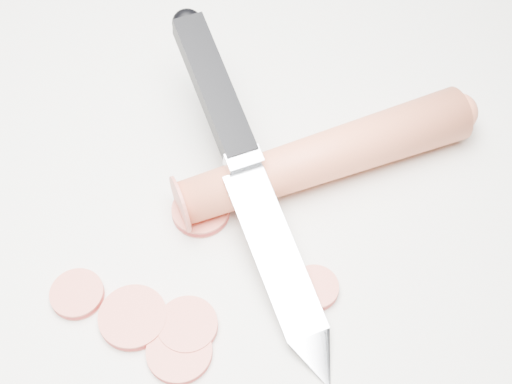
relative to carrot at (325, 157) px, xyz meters
The scene contains 9 objects.
ground 0.08m from the carrot, 111.51° to the right, with size 2.40×2.40×0.00m, color silver.
carrot is the anchor object (origin of this frame).
carrot_slice_0 0.09m from the carrot, 59.22° to the right, with size 0.03×0.03×0.01m, color #D35945.
carrot_slice_1 0.16m from the carrot, 100.71° to the right, with size 0.04×0.04×0.01m, color #D35945.
carrot_slice_2 0.16m from the carrot, 87.85° to the right, with size 0.04×0.04×0.01m, color #D35945.
carrot_slice_3 0.14m from the carrot, 90.32° to the right, with size 0.04×0.04×0.01m, color #D35945.
carrot_slice_4 0.18m from the carrot, 111.99° to the right, with size 0.03×0.03×0.01m, color #D35945.
carrot_slice_5 0.09m from the carrot, 121.10° to the right, with size 0.04×0.04×0.01m, color #D35945.
kitchen_knife 0.06m from the carrot, 109.34° to the right, with size 0.24×0.16×0.08m, color silver, non-canonical shape.
Camera 1 is at (0.16, -0.18, 0.40)m, focal length 50.00 mm.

